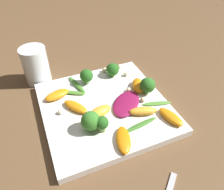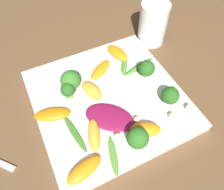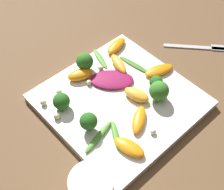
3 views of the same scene
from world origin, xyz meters
TOP-DOWN VIEW (x-y plane):
  - ground_plane at (0.00, 0.00)m, footprint 2.40×2.40m
  - plate at (0.00, 0.00)m, footprint 0.31×0.31m
  - drinking_glass at (0.13, -0.19)m, footprint 0.07×0.07m
  - radicchio_leaf_0 at (-0.05, 0.02)m, footprint 0.11×0.11m
  - orange_segment_0 at (0.10, -0.07)m, footprint 0.07×0.05m
  - orange_segment_1 at (0.07, -0.01)m, footprint 0.06×0.07m
  - orange_segment_2 at (-0.07, 0.06)m, footprint 0.07×0.04m
  - orange_segment_3 at (-0.11, -0.03)m, footprint 0.05×0.07m
  - orange_segment_4 at (0.01, 0.12)m, footprint 0.05×0.08m
  - orange_segment_5 at (0.02, 0.03)m, footprint 0.06×0.04m
  - orange_segment_6 at (-0.12, 0.10)m, footprint 0.04×0.07m
  - broccoli_floret_0 at (-0.07, -0.11)m, footprint 0.04×0.04m
  - broccoli_floret_1 at (0.01, -0.10)m, footprint 0.04×0.04m
  - broccoli_floret_2 at (0.06, 0.06)m, footprint 0.04×0.04m
  - broccoli_floret_3 at (0.04, 0.07)m, footprint 0.03×0.03m
  - broccoli_floret_4 at (-0.12, -0.00)m, footprint 0.04×0.04m
  - arugula_sprig_0 at (-0.12, 0.05)m, footprint 0.07×0.03m
  - arugula_sprig_1 at (0.04, -0.10)m, footprint 0.03×0.09m
  - arugula_sprig_2 at (-0.05, 0.09)m, footprint 0.09×0.03m
  - arugula_sprig_3 at (0.06, -0.07)m, footprint 0.07×0.05m
  - macadamia_nut_0 at (0.11, -0.01)m, footprint 0.01×0.01m
  - macadamia_nut_1 at (-0.05, -0.13)m, footprint 0.01×0.01m
  - macadamia_nut_2 at (-0.10, -0.13)m, footprint 0.01×0.01m
  - macadamia_nut_3 at (-0.10, -0.09)m, footprint 0.01×0.01m
  - macadamia_nut_4 at (-0.09, 0.03)m, footprint 0.01×0.01m
  - macadamia_nut_5 at (-0.08, -0.02)m, footprint 0.01×0.01m

SIDE VIEW (x-z plane):
  - ground_plane at x=0.00m, z-range 0.00..0.00m
  - plate at x=0.00m, z-range 0.00..0.02m
  - arugula_sprig_2 at x=-0.05m, z-range 0.02..0.02m
  - arugula_sprig_0 at x=-0.12m, z-range 0.02..0.02m
  - arugula_sprig_3 at x=0.06m, z-range 0.02..0.03m
  - arugula_sprig_1 at x=0.04m, z-range 0.02..0.03m
  - radicchio_leaf_0 at x=-0.05m, z-range 0.02..0.03m
  - macadamia_nut_0 at x=0.11m, z-range 0.02..0.03m
  - macadamia_nut_5 at x=-0.08m, z-range 0.02..0.03m
  - macadamia_nut_3 at x=-0.10m, z-range 0.02..0.03m
  - macadamia_nut_4 at x=-0.09m, z-range 0.02..0.03m
  - macadamia_nut_2 at x=-0.10m, z-range 0.02..0.03m
  - orange_segment_4 at x=0.01m, z-range 0.02..0.03m
  - macadamia_nut_1 at x=-0.05m, z-range 0.02..0.03m
  - orange_segment_1 at x=0.07m, z-range 0.02..0.03m
  - orange_segment_6 at x=-0.12m, z-range 0.02..0.03m
  - orange_segment_0 at x=0.10m, z-range 0.02..0.04m
  - orange_segment_2 at x=-0.07m, z-range 0.02..0.04m
  - orange_segment_5 at x=0.02m, z-range 0.02..0.04m
  - orange_segment_3 at x=-0.11m, z-range 0.02..0.04m
  - broccoli_floret_0 at x=-0.07m, z-range 0.02..0.06m
  - broccoli_floret_3 at x=0.04m, z-range 0.02..0.06m
  - broccoli_floret_4 at x=-0.12m, z-range 0.02..0.07m
  - broccoli_floret_1 at x=0.01m, z-range 0.02..0.07m
  - broccoli_floret_2 at x=0.06m, z-range 0.02..0.07m
  - drinking_glass at x=0.13m, z-range 0.00..0.11m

